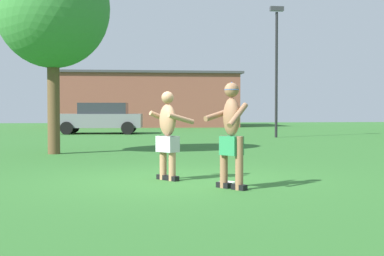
{
  "coord_description": "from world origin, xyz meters",
  "views": [
    {
      "loc": [
        -0.99,
        -10.19,
        1.32
      ],
      "look_at": [
        0.28,
        0.23,
        0.95
      ],
      "focal_mm": 52.73,
      "sensor_mm": 36.0,
      "label": 1
    }
  ],
  "objects_px": {
    "frisbee": "(227,182)",
    "lamp_post": "(276,58)",
    "player_in_gray": "(168,134)",
    "car_gray_mid_lot": "(101,118)",
    "player_with_cap": "(231,130)",
    "tree_left_field": "(53,9)"
  },
  "relations": [
    {
      "from": "tree_left_field",
      "to": "player_with_cap",
      "type": "bearing_deg",
      "value": -63.63
    },
    {
      "from": "car_gray_mid_lot",
      "to": "lamp_post",
      "type": "distance_m",
      "value": 9.57
    },
    {
      "from": "player_with_cap",
      "to": "tree_left_field",
      "type": "distance_m",
      "value": 8.96
    },
    {
      "from": "player_with_cap",
      "to": "car_gray_mid_lot",
      "type": "relative_size",
      "value": 0.39
    },
    {
      "from": "car_gray_mid_lot",
      "to": "player_with_cap",
      "type": "bearing_deg",
      "value": -81.84
    },
    {
      "from": "player_in_gray",
      "to": "car_gray_mid_lot",
      "type": "relative_size",
      "value": 0.36
    },
    {
      "from": "player_with_cap",
      "to": "frisbee",
      "type": "xyz_separation_m",
      "value": [
        0.06,
        0.7,
        -0.95
      ]
    },
    {
      "from": "player_in_gray",
      "to": "player_with_cap",
      "type": "bearing_deg",
      "value": -53.03
    },
    {
      "from": "car_gray_mid_lot",
      "to": "lamp_post",
      "type": "height_order",
      "value": "lamp_post"
    },
    {
      "from": "player_in_gray",
      "to": "tree_left_field",
      "type": "xyz_separation_m",
      "value": [
        -2.78,
        6.26,
        3.29
      ]
    },
    {
      "from": "player_with_cap",
      "to": "lamp_post",
      "type": "distance_m",
      "value": 16.55
    },
    {
      "from": "player_in_gray",
      "to": "frisbee",
      "type": "bearing_deg",
      "value": -28.67
    },
    {
      "from": "frisbee",
      "to": "player_with_cap",
      "type": "bearing_deg",
      "value": -94.6
    },
    {
      "from": "player_in_gray",
      "to": "frisbee",
      "type": "xyz_separation_m",
      "value": [
        0.99,
        -0.54,
        -0.84
      ]
    },
    {
      "from": "player_in_gray",
      "to": "car_gray_mid_lot",
      "type": "xyz_separation_m",
      "value": [
        -1.95,
        18.89,
        -0.03
      ]
    },
    {
      "from": "lamp_post",
      "to": "tree_left_field",
      "type": "height_order",
      "value": "tree_left_field"
    },
    {
      "from": "frisbee",
      "to": "lamp_post",
      "type": "xyz_separation_m",
      "value": [
        5.0,
        14.84,
        3.55
      ]
    },
    {
      "from": "car_gray_mid_lot",
      "to": "player_in_gray",
      "type": "bearing_deg",
      "value": -84.09
    },
    {
      "from": "car_gray_mid_lot",
      "to": "tree_left_field",
      "type": "bearing_deg",
      "value": -93.76
    },
    {
      "from": "player_with_cap",
      "to": "tree_left_field",
      "type": "height_order",
      "value": "tree_left_field"
    },
    {
      "from": "player_with_cap",
      "to": "player_in_gray",
      "type": "xyz_separation_m",
      "value": [
        -0.93,
        1.24,
        -0.11
      ]
    },
    {
      "from": "tree_left_field",
      "to": "frisbee",
      "type": "bearing_deg",
      "value": -60.97
    }
  ]
}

